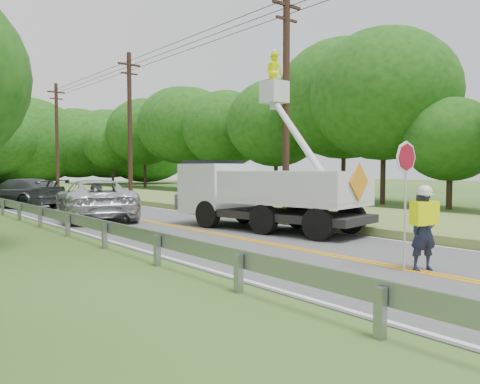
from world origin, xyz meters
TOP-DOWN VIEW (x-y plane):
  - ground at (0.00, 0.00)m, footprint 140.00×140.00m
  - road at (0.00, 14.00)m, footprint 7.20×96.00m
  - guardrail at (-4.02, 14.91)m, footprint 0.18×48.00m
  - utility_poles at (5.00, 17.02)m, footprint 1.60×43.30m
  - tall_grass_verge at (7.10, 14.00)m, footprint 7.00×96.00m
  - treeline_right at (16.13, 24.20)m, footprint 11.37×55.28m
  - flagger at (0.17, -0.18)m, footprint 1.11×0.64m
  - bucket_truck at (2.11, 8.01)m, footprint 4.44×7.60m
  - suv_silver at (-1.40, 14.41)m, footprint 4.28×6.74m
  - suv_darkgrey at (-2.34, 22.70)m, footprint 4.33×6.13m
  - yard_sign at (5.58, 5.81)m, footprint 0.44×0.12m

SIDE VIEW (x-z plane):
  - ground at x=0.00m, z-range 0.00..0.00m
  - road at x=0.00m, z-range 0.00..0.02m
  - tall_grass_verge at x=7.10m, z-range 0.00..0.30m
  - yard_sign at x=5.58m, z-range 0.14..0.78m
  - guardrail at x=-4.02m, z-range 0.17..0.94m
  - suv_darkgrey at x=-2.34m, z-range 0.02..1.67m
  - suv_silver at x=-1.40m, z-range 0.02..1.75m
  - flagger at x=0.17m, z-range -0.39..2.45m
  - bucket_truck at x=2.11m, z-range -1.93..5.14m
  - utility_poles at x=5.00m, z-range 0.27..10.27m
  - treeline_right at x=16.13m, z-range 0.64..11.95m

